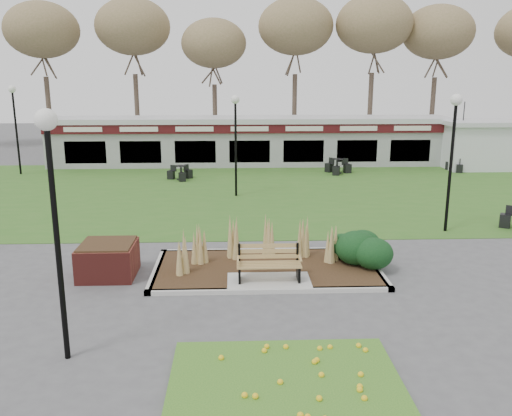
{
  "coord_description": "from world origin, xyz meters",
  "views": [
    {
      "loc": [
        -0.87,
        -13.3,
        5.44
      ],
      "look_at": [
        -0.27,
        2.0,
        1.65
      ],
      "focal_mm": 38.0,
      "sensor_mm": 36.0,
      "label": 1
    }
  ],
  "objects_px": {
    "lamp_post_near_left": "(52,182)",
    "food_pavilion": "(249,141)",
    "lamp_post_far_left": "(14,110)",
    "bistro_set_d": "(459,167)",
    "lamp_post_mid_right": "(236,123)",
    "brick_planter": "(108,259)",
    "patio_umbrella": "(462,138)",
    "park_bench": "(269,263)",
    "service_hut": "(479,144)",
    "bistro_set_a": "(181,175)",
    "bistro_set_b": "(338,169)",
    "lamp_post_near_right": "(454,133)"
  },
  "relations": [
    {
      "from": "food_pavilion",
      "to": "lamp_post_near_right",
      "type": "height_order",
      "value": "lamp_post_near_right"
    },
    {
      "from": "park_bench",
      "to": "lamp_post_mid_right",
      "type": "xyz_separation_m",
      "value": [
        -0.83,
        10.7,
        2.73
      ]
    },
    {
      "from": "service_hut",
      "to": "lamp_post_far_left",
      "type": "height_order",
      "value": "lamp_post_far_left"
    },
    {
      "from": "brick_planter",
      "to": "bistro_set_a",
      "type": "xyz_separation_m",
      "value": [
        0.65,
        14.02,
        -0.21
      ]
    },
    {
      "from": "food_pavilion",
      "to": "bistro_set_a",
      "type": "distance_m",
      "value": 6.32
    },
    {
      "from": "lamp_post_far_left",
      "to": "lamp_post_near_left",
      "type": "bearing_deg",
      "value": -67.17
    },
    {
      "from": "brick_planter",
      "to": "lamp_post_mid_right",
      "type": "distance_m",
      "value": 10.94
    },
    {
      "from": "lamp_post_far_left",
      "to": "bistro_set_d",
      "type": "relative_size",
      "value": 3.42
    },
    {
      "from": "service_hut",
      "to": "bistro_set_d",
      "type": "bearing_deg",
      "value": -146.31
    },
    {
      "from": "lamp_post_mid_right",
      "to": "bistro_set_a",
      "type": "bearing_deg",
      "value": 125.66
    },
    {
      "from": "food_pavilion",
      "to": "lamp_post_far_left",
      "type": "relative_size",
      "value": 5.06
    },
    {
      "from": "lamp_post_near_left",
      "to": "lamp_post_mid_right",
      "type": "relative_size",
      "value": 1.07
    },
    {
      "from": "bistro_set_a",
      "to": "patio_umbrella",
      "type": "bearing_deg",
      "value": 10.41
    },
    {
      "from": "park_bench",
      "to": "brick_planter",
      "type": "xyz_separation_m",
      "value": [
        -4.4,
        0.75,
        -0.11
      ]
    },
    {
      "from": "bistro_set_d",
      "to": "bistro_set_b",
      "type": "bearing_deg",
      "value": -176.09
    },
    {
      "from": "bistro_set_a",
      "to": "bistro_set_d",
      "type": "distance_m",
      "value": 15.88
    },
    {
      "from": "lamp_post_mid_right",
      "to": "patio_umbrella",
      "type": "xyz_separation_m",
      "value": [
        13.27,
        7.05,
        -1.54
      ]
    },
    {
      "from": "food_pavilion",
      "to": "bistro_set_a",
      "type": "bearing_deg",
      "value": -127.24
    },
    {
      "from": "brick_planter",
      "to": "bistro_set_b",
      "type": "distance_m",
      "value": 18.08
    },
    {
      "from": "lamp_post_far_left",
      "to": "bistro_set_d",
      "type": "distance_m",
      "value": 25.05
    },
    {
      "from": "brick_planter",
      "to": "bistro_set_a",
      "type": "distance_m",
      "value": 14.04
    },
    {
      "from": "lamp_post_mid_right",
      "to": "lamp_post_near_right",
      "type": "bearing_deg",
      "value": -39.03
    },
    {
      "from": "service_hut",
      "to": "bistro_set_b",
      "type": "height_order",
      "value": "service_hut"
    },
    {
      "from": "bistro_set_a",
      "to": "bistro_set_b",
      "type": "height_order",
      "value": "bistro_set_b"
    },
    {
      "from": "lamp_post_mid_right",
      "to": "bistro_set_a",
      "type": "height_order",
      "value": "lamp_post_mid_right"
    },
    {
      "from": "lamp_post_near_left",
      "to": "service_hut",
      "type": "bearing_deg",
      "value": 50.52
    },
    {
      "from": "bistro_set_d",
      "to": "patio_umbrella",
      "type": "distance_m",
      "value": 1.85
    },
    {
      "from": "food_pavilion",
      "to": "lamp_post_mid_right",
      "type": "height_order",
      "value": "lamp_post_mid_right"
    },
    {
      "from": "bistro_set_b",
      "to": "brick_planter",
      "type": "bearing_deg",
      "value": -120.9
    },
    {
      "from": "food_pavilion",
      "to": "bistro_set_b",
      "type": "distance_m",
      "value": 6.1
    },
    {
      "from": "park_bench",
      "to": "brick_planter",
      "type": "distance_m",
      "value": 4.47
    },
    {
      "from": "food_pavilion",
      "to": "service_hut",
      "type": "relative_size",
      "value": 5.59
    },
    {
      "from": "lamp_post_mid_right",
      "to": "bistro_set_d",
      "type": "distance_m",
      "value": 14.51
    },
    {
      "from": "park_bench",
      "to": "lamp_post_near_right",
      "type": "xyz_separation_m",
      "value": [
        6.59,
        4.68,
        2.91
      ]
    },
    {
      "from": "lamp_post_near_left",
      "to": "food_pavilion",
      "type": "bearing_deg",
      "value": 79.83
    },
    {
      "from": "patio_umbrella",
      "to": "bistro_set_b",
      "type": "bearing_deg",
      "value": -168.88
    },
    {
      "from": "lamp_post_mid_right",
      "to": "patio_umbrella",
      "type": "height_order",
      "value": "lamp_post_mid_right"
    },
    {
      "from": "lamp_post_mid_right",
      "to": "lamp_post_far_left",
      "type": "relative_size",
      "value": 0.94
    },
    {
      "from": "lamp_post_far_left",
      "to": "service_hut",
      "type": "bearing_deg",
      "value": 2.17
    },
    {
      "from": "bistro_set_a",
      "to": "park_bench",
      "type": "bearing_deg",
      "value": -75.74
    },
    {
      "from": "service_hut",
      "to": "brick_planter",
      "type": "bearing_deg",
      "value": -136.48
    },
    {
      "from": "patio_umbrella",
      "to": "bistro_set_d",
      "type": "bearing_deg",
      "value": -113.94
    },
    {
      "from": "service_hut",
      "to": "lamp_post_near_left",
      "type": "relative_size",
      "value": 0.91
    },
    {
      "from": "park_bench",
      "to": "brick_planter",
      "type": "relative_size",
      "value": 1.13
    },
    {
      "from": "bistro_set_d",
      "to": "food_pavilion",
      "type": "bearing_deg",
      "value": 166.13
    },
    {
      "from": "lamp_post_near_left",
      "to": "bistro_set_a",
      "type": "relative_size",
      "value": 3.61
    },
    {
      "from": "bistro_set_a",
      "to": "bistro_set_d",
      "type": "height_order",
      "value": "bistro_set_d"
    },
    {
      "from": "brick_planter",
      "to": "patio_umbrella",
      "type": "relative_size",
      "value": 0.54
    },
    {
      "from": "lamp_post_mid_right",
      "to": "bistro_set_a",
      "type": "relative_size",
      "value": 3.38
    },
    {
      "from": "lamp_post_far_left",
      "to": "bistro_set_a",
      "type": "bearing_deg",
      "value": -12.27
    }
  ]
}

